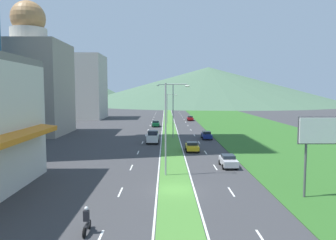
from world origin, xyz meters
The scene contains 49 objects.
ground_plane centered at (0.00, 0.00, 0.00)m, with size 600.00×600.00×0.00m, color #38383A.
grass_median centered at (0.00, 60.00, 0.03)m, with size 3.20×240.00×0.06m, color #477F33.
grass_verge_right centered at (20.60, 60.00, 0.03)m, with size 24.00×240.00×0.06m, color #2D6023.
lane_dash_left_1 centered at (-5.10, -10.32, 0.01)m, with size 0.16×2.80×0.01m, color silver.
lane_dash_left_2 centered at (-5.10, -0.64, 0.01)m, with size 0.16×2.80×0.01m, color silver.
lane_dash_left_3 centered at (-5.10, 9.04, 0.01)m, with size 0.16×2.80×0.01m, color silver.
lane_dash_left_4 centered at (-5.10, 18.72, 0.01)m, with size 0.16×2.80×0.01m, color silver.
lane_dash_left_5 centered at (-5.10, 28.40, 0.01)m, with size 0.16×2.80×0.01m, color silver.
lane_dash_left_6 centered at (-5.10, 38.08, 0.01)m, with size 0.16×2.80×0.01m, color silver.
lane_dash_left_7 centered at (-5.10, 47.77, 0.01)m, with size 0.16×2.80×0.01m, color silver.
lane_dash_left_8 centered at (-5.10, 57.45, 0.01)m, with size 0.16×2.80×0.01m, color silver.
lane_dash_left_9 centered at (-5.10, 67.13, 0.01)m, with size 0.16×2.80×0.01m, color silver.
lane_dash_left_10 centered at (-5.10, 76.81, 0.01)m, with size 0.16×2.80×0.01m, color silver.
lane_dash_left_11 centered at (-5.10, 86.49, 0.01)m, with size 0.16×2.80×0.01m, color silver.
lane_dash_left_12 centered at (-5.10, 96.17, 0.01)m, with size 0.16×2.80×0.01m, color silver.
lane_dash_left_13 centered at (-5.10, 105.85, 0.01)m, with size 0.16×2.80×0.01m, color silver.
lane_dash_left_14 centered at (-5.10, 115.53, 0.01)m, with size 0.16×2.80×0.01m, color silver.
lane_dash_right_1 centered at (5.10, -10.32, 0.01)m, with size 0.16×2.80×0.01m, color silver.
lane_dash_right_2 centered at (5.10, -0.64, 0.01)m, with size 0.16×2.80×0.01m, color silver.
lane_dash_right_3 centered at (5.10, 9.04, 0.01)m, with size 0.16×2.80×0.01m, color silver.
lane_dash_right_4 centered at (5.10, 18.72, 0.01)m, with size 0.16×2.80×0.01m, color silver.
lane_dash_right_5 centered at (5.10, 28.40, 0.01)m, with size 0.16×2.80×0.01m, color silver.
lane_dash_right_6 centered at (5.10, 38.08, 0.01)m, with size 0.16×2.80×0.01m, color silver.
lane_dash_right_7 centered at (5.10, 47.77, 0.01)m, with size 0.16×2.80×0.01m, color silver.
lane_dash_right_8 centered at (5.10, 57.45, 0.01)m, with size 0.16×2.80×0.01m, color silver.
lane_dash_right_9 centered at (5.10, 67.13, 0.01)m, with size 0.16×2.80×0.01m, color silver.
lane_dash_right_10 centered at (5.10, 76.81, 0.01)m, with size 0.16×2.80×0.01m, color silver.
lane_dash_right_11 centered at (5.10, 86.49, 0.01)m, with size 0.16×2.80×0.01m, color silver.
lane_dash_right_12 centered at (5.10, 96.17, 0.01)m, with size 0.16×2.80×0.01m, color silver.
lane_dash_right_13 centered at (5.10, 105.85, 0.01)m, with size 0.16×2.80×0.01m, color silver.
lane_dash_right_14 centered at (5.10, 115.53, 0.01)m, with size 0.16×2.80×0.01m, color silver.
edge_line_median_left centered at (-1.75, 60.00, 0.01)m, with size 0.16×240.00×0.01m, color silver.
edge_line_median_right centered at (1.75, 60.00, 0.01)m, with size 0.16×240.00×0.01m, color silver.
domed_building centered at (-29.74, 40.33, 11.23)m, with size 14.81×14.81×28.04m.
midrise_colored centered at (-29.57, 80.54, 10.61)m, with size 15.56×15.56×21.22m, color #B7B2A8.
hill_far_left centered at (-89.29, 239.51, 15.62)m, with size 126.21×126.21×31.23m, color #47664C.
hill_far_center centered at (31.91, 222.42, 13.80)m, with size 199.50×199.50×27.60m, color #47664C.
hill_far_right centered at (54.96, 287.25, 12.82)m, with size 160.02×160.02×25.64m, color #516B56.
street_lamp_near centered at (-0.68, 5.21, 5.75)m, with size 2.71×0.30×10.12m.
street_lamp_mid centered at (0.21, 34.43, 6.10)m, with size 3.30×0.42×10.68m.
street_lamp_far centered at (-0.16, 63.65, 4.91)m, with size 2.88×0.38×8.47m.
billboard_roadside centered at (12.64, -2.37, 5.41)m, with size 4.56×0.28×7.08m.
car_0 centered at (7.00, 32.86, 0.76)m, with size 1.88×4.38×1.48m.
car_1 centered at (-3.50, 55.14, 0.80)m, with size 1.92×4.68×1.58m.
car_2 centered at (6.72, 9.30, 0.76)m, with size 1.89×4.13×1.46m.
car_3 centered at (3.16, 19.96, 0.72)m, with size 2.01×4.09×1.38m.
car_4 centered at (6.80, 72.35, 0.75)m, with size 1.90×4.35×1.46m.
pickup_truck_0 centered at (-3.24, 28.57, 0.98)m, with size 2.18×5.40×2.00m.
motorcycle_rider centered at (-6.08, -9.35, 0.75)m, with size 0.36×2.00×1.80m.
Camera 1 is at (-0.95, -29.94, 9.23)m, focal length 34.97 mm.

